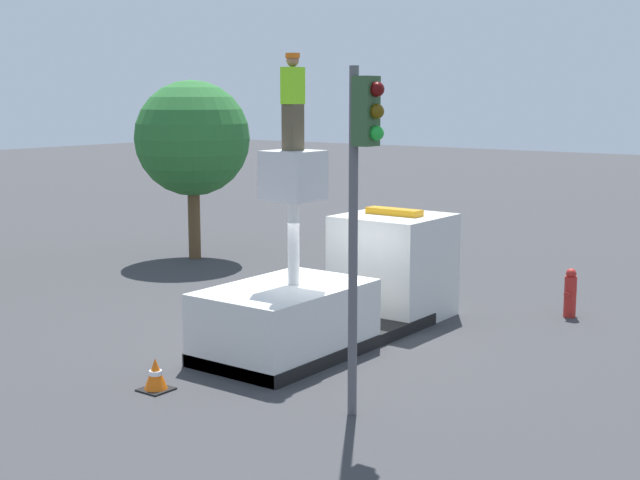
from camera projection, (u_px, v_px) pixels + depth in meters
The scene contains 7 objects.
ground_plane at pixel (320, 344), 17.50m from camera, with size 120.00×120.00×0.00m, color #38383A.
bucket_truck at pixel (342, 292), 17.95m from camera, with size 6.47×2.17×3.83m.
worker at pixel (293, 102), 16.10m from camera, with size 0.40×0.26×1.75m.
traffic_light_pole at pixel (361, 172), 12.97m from camera, with size 0.34×0.57×5.25m.
fire_hydrant at pixel (570, 293), 19.53m from camera, with size 0.51×0.27×1.09m.
traffic_cone_rear at pixel (156, 375), 14.70m from camera, with size 0.49×0.49×0.55m.
tree_right_bg at pixel (192, 139), 26.08m from camera, with size 3.38×3.38×5.27m.
Camera 1 is at (-13.57, -10.14, 4.84)m, focal length 50.00 mm.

